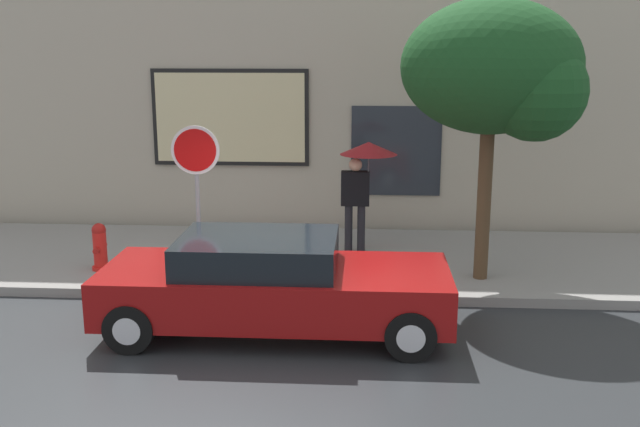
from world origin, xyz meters
name	(u,v)px	position (x,y,z in m)	size (l,w,h in m)	color
ground_plane	(275,328)	(0.00, 0.00, 0.00)	(60.00, 60.00, 0.00)	#282B2D
sidewalk	(296,260)	(0.00, 3.00, 0.07)	(20.00, 4.00, 0.15)	gray
building_facade	(307,60)	(-0.01, 5.50, 3.49)	(20.00, 0.67, 7.00)	#B2A893
parked_car	(273,284)	(-0.01, -0.10, 0.66)	(4.60, 1.86, 1.32)	maroon
fire_hydrant	(100,247)	(-3.14, 1.98, 0.54)	(0.30, 0.44, 0.79)	red
pedestrian_with_umbrella	(364,165)	(1.18, 3.33, 1.73)	(1.00, 1.00, 1.99)	black
street_tree	(500,72)	(3.18, 1.88, 3.38)	(2.71, 2.30, 4.33)	#4C3823
stop_sign	(196,171)	(-1.42, 1.72, 1.86)	(0.76, 0.10, 2.43)	gray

